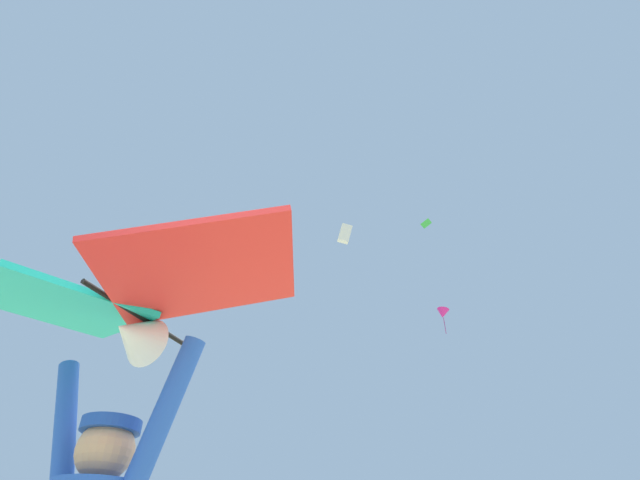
# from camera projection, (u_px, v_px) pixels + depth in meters

# --- Properties ---
(held_stunt_kite) EXTENTS (1.78, 1.16, 0.41)m
(held_stunt_kite) POSITION_uv_depth(u_px,v_px,m) (129.00, 301.00, 2.28)
(held_stunt_kite) COLOR black
(distant_kite_green_overhead_distant) EXTENTS (0.80, 0.84, 0.38)m
(distant_kite_green_overhead_distant) POSITION_uv_depth(u_px,v_px,m) (426.00, 223.00, 29.82)
(distant_kite_green_overhead_distant) COLOR green
(distant_kite_yellow_low_left) EXTENTS (1.07, 1.07, 0.26)m
(distant_kite_yellow_low_left) POSITION_uv_depth(u_px,v_px,m) (258.00, 289.00, 21.34)
(distant_kite_yellow_low_left) COLOR yellow
(distant_kite_magenta_mid_left) EXTENTS (0.97, 0.92, 1.69)m
(distant_kite_magenta_mid_left) POSITION_uv_depth(u_px,v_px,m) (443.00, 313.00, 29.14)
(distant_kite_magenta_mid_left) COLOR #DB2393
(distant_kite_white_low_right) EXTENTS (1.11, 0.87, 1.16)m
(distant_kite_white_low_right) POSITION_uv_depth(u_px,v_px,m) (345.00, 234.00, 26.09)
(distant_kite_white_low_right) COLOR white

